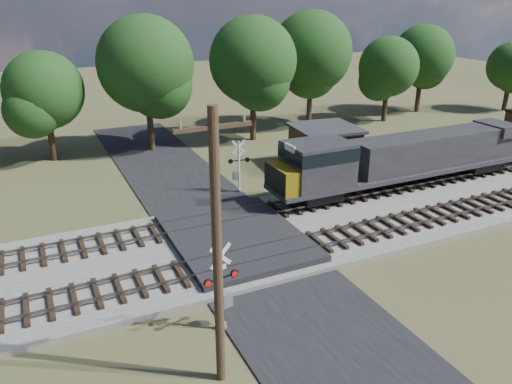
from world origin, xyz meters
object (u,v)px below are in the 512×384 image
crossing_signal_near (223,295)px  crossing_signal_far (238,171)px  utility_pole (217,249)px  equipment_shed (324,147)px

crossing_signal_near → crossing_signal_far: (6.69, 14.02, -0.05)m
crossing_signal_near → utility_pole: 4.74m
crossing_signal_near → crossing_signal_far: bearing=54.2°
crossing_signal_near → utility_pole: utility_pole is taller
utility_pole → equipment_shed: utility_pole is taller
equipment_shed → crossing_signal_near: bearing=-127.3°
crossing_signal_far → equipment_shed: (8.63, 2.32, 0.09)m
crossing_signal_near → equipment_shed: (15.32, 16.34, 0.03)m
crossing_signal_near → utility_pole: (-1.19, -2.68, 3.72)m
crossing_signal_near → equipment_shed: bearing=36.5°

